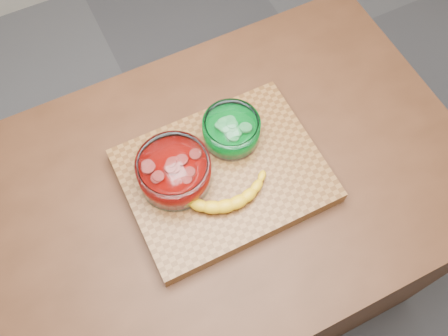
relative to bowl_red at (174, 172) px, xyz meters
name	(u,v)px	position (x,y,z in m)	size (l,w,h in m)	color
ground	(224,276)	(0.11, -0.03, -0.98)	(3.50, 3.50, 0.00)	#58585D
counter	(224,240)	(0.11, -0.03, -0.53)	(1.20, 0.80, 0.90)	#462615
cutting_board	(224,176)	(0.11, -0.03, -0.06)	(0.45, 0.35, 0.04)	brown
bowl_red	(174,172)	(0.00, 0.00, 0.00)	(0.17, 0.17, 0.08)	white
bowl_green	(231,130)	(0.16, 0.04, -0.01)	(0.13, 0.13, 0.06)	white
banana	(223,190)	(0.08, -0.08, -0.02)	(0.24, 0.13, 0.03)	gold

